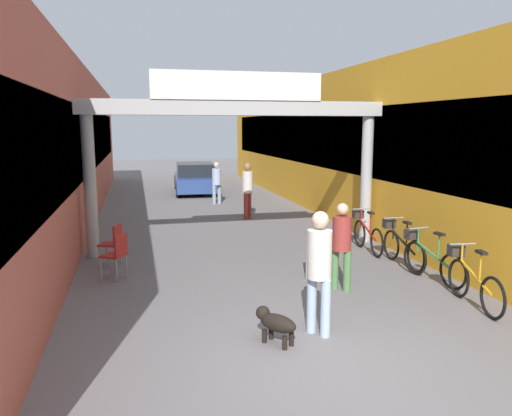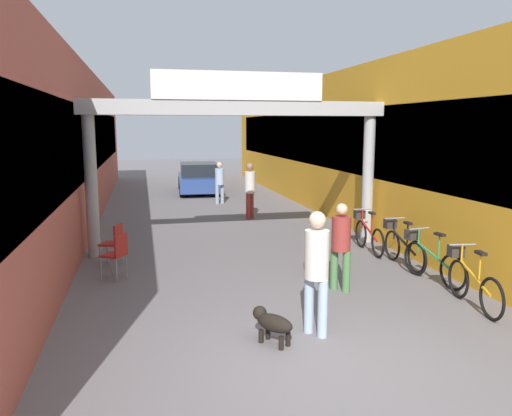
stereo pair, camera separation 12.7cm
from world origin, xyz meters
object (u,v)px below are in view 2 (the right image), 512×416
at_px(dog_on_leash, 272,322).
at_px(bicycle_black_third, 401,245).
at_px(bollard_post_metal, 308,254).
at_px(cafe_chair_red_farther, 114,241).
at_px(cafe_chair_red_nearer, 117,252).
at_px(pedestrian_elderly_walking, 220,180).
at_px(parked_car_blue, 199,178).
at_px(bicycle_orange_nearest, 471,280).
at_px(pedestrian_with_dog, 317,265).
at_px(bicycle_green_second, 430,258).
at_px(pedestrian_companion, 341,242).
at_px(bicycle_red_farthest, 367,233).
at_px(pedestrian_carrying_crate, 250,187).

bearing_deg(dog_on_leash, bicycle_black_third, 40.74).
relative_size(bollard_post_metal, cafe_chair_red_farther, 1.14).
relative_size(bicycle_black_third, cafe_chair_red_nearer, 1.90).
bearing_deg(bollard_post_metal, dog_on_leash, -118.26).
distance_m(dog_on_leash, cafe_chair_red_farther, 5.05).
xyz_separation_m(pedestrian_elderly_walking, parked_car_blue, (-0.41, 3.50, -0.26)).
relative_size(cafe_chair_red_nearer, parked_car_blue, 0.22).
relative_size(bicycle_orange_nearest, cafe_chair_red_farther, 1.89).
distance_m(bollard_post_metal, parked_car_blue, 13.43).
distance_m(cafe_chair_red_nearer, cafe_chair_red_farther, 1.01).
bearing_deg(pedestrian_with_dog, bicycle_orange_nearest, 10.53).
distance_m(bicycle_green_second, cafe_chair_red_nearer, 6.02).
relative_size(pedestrian_with_dog, bollard_post_metal, 1.76).
xyz_separation_m(pedestrian_with_dog, pedestrian_companion, (1.09, 1.75, -0.12)).
height_order(pedestrian_with_dog, bicycle_black_third, pedestrian_with_dog).
bearing_deg(bicycle_black_third, bicycle_green_second, -91.18).
bearing_deg(bicycle_red_farthest, bicycle_orange_nearest, -89.14).
bearing_deg(pedestrian_carrying_crate, bollard_post_metal, -92.40).
height_order(pedestrian_with_dog, parked_car_blue, pedestrian_with_dog).
relative_size(bicycle_black_third, cafe_chair_red_farther, 1.90).
bearing_deg(bollard_post_metal, pedestrian_carrying_crate, 87.60).
xyz_separation_m(bicycle_green_second, bollard_post_metal, (-2.26, 0.54, 0.08)).
relative_size(dog_on_leash, bicycle_orange_nearest, 0.39).
bearing_deg(cafe_chair_red_farther, cafe_chair_red_nearer, -84.33).
xyz_separation_m(bicycle_orange_nearest, bicycle_green_second, (0.10, 1.38, 0.00)).
bearing_deg(parked_car_blue, cafe_chair_red_nearer, -103.39).
bearing_deg(dog_on_leash, bicycle_red_farthest, 51.81).
xyz_separation_m(pedestrian_carrying_crate, bicycle_black_third, (2.01, -6.02, -0.60)).
xyz_separation_m(pedestrian_with_dog, parked_car_blue, (0.12, 15.87, -0.38)).
bearing_deg(bicycle_black_third, cafe_chair_red_nearer, 176.86).
height_order(dog_on_leash, bicycle_orange_nearest, bicycle_orange_nearest).
height_order(bicycle_red_farthest, cafe_chair_red_nearer, bicycle_red_farthest).
bearing_deg(cafe_chair_red_nearer, bicycle_black_third, -3.14).
distance_m(bicycle_green_second, bicycle_black_third, 1.12).
relative_size(bicycle_red_farthest, cafe_chair_red_farther, 1.90).
height_order(pedestrian_elderly_walking, dog_on_leash, pedestrian_elderly_walking).
xyz_separation_m(pedestrian_with_dog, bicycle_green_second, (2.98, 1.91, -0.59)).
bearing_deg(bicycle_red_farthest, cafe_chair_red_nearer, -170.43).
bearing_deg(pedestrian_with_dog, pedestrian_companion, 58.15).
bearing_deg(bicycle_green_second, pedestrian_elderly_walking, 103.22).
height_order(pedestrian_elderly_walking, bicycle_orange_nearest, pedestrian_elderly_walking).
distance_m(pedestrian_companion, bollard_post_metal, 0.89).
relative_size(dog_on_leash, bicycle_green_second, 0.39).
height_order(pedestrian_carrying_crate, cafe_chair_red_nearer, pedestrian_carrying_crate).
height_order(bicycle_green_second, bicycle_black_third, same).
height_order(bicycle_orange_nearest, bollard_post_metal, bollard_post_metal).
bearing_deg(parked_car_blue, bicycle_black_third, -77.33).
distance_m(pedestrian_with_dog, cafe_chair_red_nearer, 4.44).
bearing_deg(pedestrian_elderly_walking, pedestrian_companion, -86.95).
relative_size(bicycle_orange_nearest, bollard_post_metal, 1.66).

